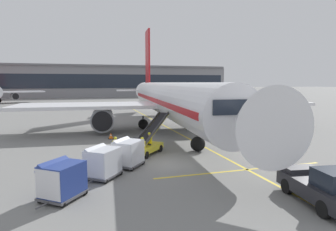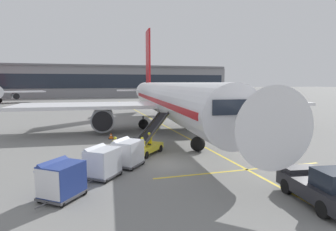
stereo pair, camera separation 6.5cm
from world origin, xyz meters
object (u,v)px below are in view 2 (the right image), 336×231
(baggage_cart_second, at_px, (102,162))
(ground_crew_wingwalker, at_px, (128,152))
(parked_airplane, at_px, (169,100))
(belt_loader, at_px, (146,143))
(pushback_tug, at_px, (323,187))
(safety_cone_engine_keepout, at_px, (111,136))
(baggage_cart_third, at_px, (61,179))
(ground_crew_marshaller, at_px, (142,147))
(baggage_cart_lead, at_px, (127,152))
(ground_crew_by_carts, at_px, (149,141))
(ground_crew_by_loader, at_px, (115,147))

(baggage_cart_second, xyz_separation_m, ground_crew_wingwalker, (1.80, 1.81, -0.00))
(parked_airplane, distance_m, belt_loader, 12.20)
(baggage_cart_second, bearing_deg, pushback_tug, -34.72)
(baggage_cart_second, bearing_deg, belt_loader, 53.20)
(belt_loader, bearing_deg, safety_cone_engine_keepout, 107.60)
(baggage_cart_third, distance_m, ground_crew_marshaller, 7.65)
(baggage_cart_lead, xyz_separation_m, ground_crew_marshaller, (1.26, 1.21, -0.00))
(parked_airplane, height_order, baggage_cart_second, parked_airplane)
(pushback_tug, relative_size, ground_crew_wingwalker, 2.65)
(baggage_cart_lead, height_order, safety_cone_engine_keepout, baggage_cart_lead)
(ground_crew_by_carts, relative_size, ground_crew_marshaller, 1.00)
(safety_cone_engine_keepout, bearing_deg, ground_crew_marshaller, -80.83)
(belt_loader, distance_m, baggage_cart_second, 6.34)
(belt_loader, bearing_deg, ground_crew_marshaller, -110.41)
(baggage_cart_second, xyz_separation_m, baggage_cart_third, (-2.10, -2.60, 0.00))
(pushback_tug, xyz_separation_m, ground_crew_by_carts, (-5.70, 11.59, 0.17))
(ground_crew_wingwalker, xyz_separation_m, safety_cone_engine_keepout, (-0.19, 10.16, -0.69))
(baggage_cart_lead, xyz_separation_m, safety_cone_engine_keepout, (-0.18, 10.12, -0.70))
(ground_crew_marshaller, bearing_deg, ground_crew_by_loader, 159.53)
(baggage_cart_third, relative_size, ground_crew_wingwalker, 1.51)
(ground_crew_wingwalker, distance_m, safety_cone_engine_keepout, 10.19)
(baggage_cart_second, bearing_deg, ground_crew_wingwalker, 45.18)
(belt_loader, xyz_separation_m, ground_crew_by_carts, (0.19, -0.19, 0.12))
(baggage_cart_lead, distance_m, ground_crew_wingwalker, 0.04)
(belt_loader, distance_m, baggage_cart_third, 9.68)
(belt_loader, height_order, baggage_cart_lead, belt_loader)
(baggage_cart_third, distance_m, ground_crew_by_carts, 9.64)
(pushback_tug, bearing_deg, belt_loader, 116.54)
(baggage_cart_second, relative_size, pushback_tug, 0.57)
(belt_loader, height_order, pushback_tug, belt_loader)
(parked_airplane, bearing_deg, belt_loader, -115.55)
(baggage_cart_second, bearing_deg, parked_airplane, 60.54)
(ground_crew_by_loader, distance_m, ground_crew_wingwalker, 2.04)
(baggage_cart_lead, height_order, ground_crew_by_carts, baggage_cart_lead)
(parked_airplane, relative_size, baggage_cart_lead, 17.29)
(baggage_cart_lead, relative_size, ground_crew_marshaller, 1.51)
(baggage_cart_third, bearing_deg, parked_airplane, 59.06)
(belt_loader, bearing_deg, pushback_tug, -63.46)
(pushback_tug, distance_m, safety_cone_engine_keepout, 20.36)
(baggage_cart_third, relative_size, ground_crew_by_carts, 1.51)
(ground_crew_wingwalker, bearing_deg, pushback_tug, -47.22)
(ground_crew_wingwalker, bearing_deg, baggage_cart_third, -131.52)
(baggage_cart_lead, bearing_deg, ground_crew_by_loader, 107.63)
(parked_airplane, height_order, baggage_cart_third, parked_airplane)
(baggage_cart_second, relative_size, ground_crew_by_loader, 1.51)
(parked_airplane, xyz_separation_m, belt_loader, (-5.13, -10.74, -2.69))
(baggage_cart_second, height_order, ground_crew_marshaller, baggage_cart_second)
(baggage_cart_third, xyz_separation_m, ground_crew_by_carts, (6.09, 7.48, -0.00))
(parked_airplane, distance_m, baggage_cart_lead, 15.89)
(parked_airplane, bearing_deg, safety_cone_engine_keepout, -152.33)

